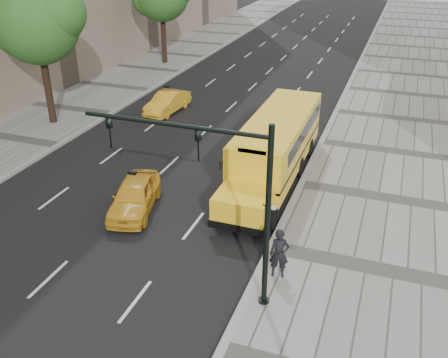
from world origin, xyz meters
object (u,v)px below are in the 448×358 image
(pedestrian, at_px, (279,254))
(traffic_signal, at_px, (224,190))
(school_bus, at_px, (276,143))
(taxi_far, at_px, (167,102))
(tree_b, at_px, (38,22))
(taxi_near, at_px, (134,196))

(pedestrian, xyz_separation_m, traffic_signal, (-1.51, -1.51, 3.01))
(pedestrian, bearing_deg, school_bus, 93.30)
(taxi_far, distance_m, pedestrian, 18.59)
(taxi_far, distance_m, traffic_signal, 19.28)
(school_bus, height_order, pedestrian, school_bus)
(tree_b, bearing_deg, school_bus, -8.57)
(school_bus, relative_size, traffic_signal, 1.81)
(taxi_near, bearing_deg, taxi_far, 95.18)
(pedestrian, bearing_deg, taxi_near, 148.33)
(pedestrian, bearing_deg, tree_b, 137.03)
(tree_b, distance_m, traffic_signal, 19.63)
(tree_b, xyz_separation_m, taxi_far, (5.73, 4.48, -5.57))
(taxi_near, height_order, taxi_far, taxi_near)
(tree_b, distance_m, school_bus, 15.73)
(school_bus, distance_m, traffic_signal, 9.78)
(pedestrian, relative_size, traffic_signal, 0.29)
(school_bus, bearing_deg, taxi_far, 143.76)
(pedestrian, bearing_deg, traffic_signal, -147.05)
(traffic_signal, bearing_deg, taxi_far, 121.34)
(taxi_near, xyz_separation_m, traffic_signal, (5.61, -4.04, 3.38))
(taxi_near, height_order, traffic_signal, traffic_signal)
(tree_b, bearing_deg, taxi_far, 38.01)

